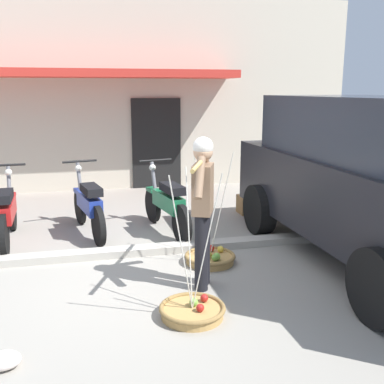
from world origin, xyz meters
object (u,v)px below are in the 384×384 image
(motorcycle_third_in_row, at_px, (167,204))
(fruit_basket_right_side, at_px, (193,310))
(motorcycle_second_in_row, at_px, (89,206))
(motorcycle_nearest_shop, at_px, (7,213))
(parked_truck, at_px, (379,176))
(fruit_vendor, at_px, (203,203))
(wooden_crate, at_px, (251,204))
(fruit_basket_left_side, at_px, (210,257))
(plastic_litter_bag, at_px, (3,360))

(motorcycle_third_in_row, bearing_deg, fruit_basket_right_side, -94.84)
(motorcycle_second_in_row, bearing_deg, motorcycle_nearest_shop, -172.96)
(fruit_basket_right_side, xyz_separation_m, motorcycle_nearest_shop, (-2.09, 2.76, 0.38))
(parked_truck, bearing_deg, fruit_vendor, -174.33)
(motorcycle_nearest_shop, height_order, motorcycle_second_in_row, same)
(motorcycle_nearest_shop, relative_size, parked_truck, 0.38)
(wooden_crate, bearing_deg, motorcycle_third_in_row, -154.96)
(motorcycle_third_in_row, bearing_deg, motorcycle_second_in_row, 171.04)
(motorcycle_second_in_row, xyz_separation_m, wooden_crate, (2.85, 0.60, -0.29))
(fruit_basket_left_side, height_order, parked_truck, parked_truck)
(fruit_basket_right_side, distance_m, plastic_litter_bag, 1.73)
(motorcycle_second_in_row, xyz_separation_m, plastic_litter_bag, (-0.72, -3.38, -0.38))
(wooden_crate, bearing_deg, parked_truck, -75.00)
(motorcycle_nearest_shop, bearing_deg, parked_truck, -21.68)
(fruit_basket_left_side, xyz_separation_m, motorcycle_second_in_row, (-1.49, 1.58, 0.38))
(fruit_basket_left_side, relative_size, fruit_basket_right_side, 1.00)
(fruit_basket_left_side, height_order, fruit_basket_right_side, same)
(motorcycle_nearest_shop, xyz_separation_m, motorcycle_third_in_row, (2.32, -0.04, 0.00))
(fruit_basket_right_side, xyz_separation_m, motorcycle_second_in_row, (-0.95, 2.90, 0.38))
(motorcycle_third_in_row, height_order, plastic_litter_bag, motorcycle_third_in_row)
(motorcycle_third_in_row, relative_size, wooden_crate, 4.09)
(wooden_crate, bearing_deg, motorcycle_nearest_shop, -169.55)
(plastic_litter_bag, bearing_deg, motorcycle_third_in_row, 59.33)
(fruit_basket_left_side, relative_size, motorcycle_second_in_row, 0.81)
(fruit_basket_left_side, distance_m, motorcycle_third_in_row, 1.48)
(fruit_basket_left_side, height_order, motorcycle_third_in_row, fruit_basket_left_side)
(fruit_basket_right_side, bearing_deg, fruit_vendor, 67.85)
(fruit_vendor, height_order, plastic_litter_bag, fruit_vendor)
(fruit_basket_left_side, xyz_separation_m, plastic_litter_bag, (-2.21, -1.80, -0.01))
(motorcycle_third_in_row, xyz_separation_m, wooden_crate, (1.67, 0.78, -0.29))
(fruit_vendor, xyz_separation_m, motorcycle_third_in_row, (-0.04, 2.05, -0.52))
(fruit_basket_left_side, bearing_deg, plastic_litter_bag, -140.77)
(motorcycle_nearest_shop, distance_m, motorcycle_second_in_row, 1.15)
(plastic_litter_bag, bearing_deg, fruit_basket_right_side, 16.06)
(parked_truck, bearing_deg, plastic_litter_bag, -162.14)
(fruit_basket_right_side, bearing_deg, wooden_crate, 61.46)
(fruit_vendor, height_order, motorcycle_third_in_row, fruit_vendor)
(fruit_basket_left_side, relative_size, motorcycle_nearest_shop, 0.80)
(fruit_basket_right_side, bearing_deg, plastic_litter_bag, -163.94)
(fruit_basket_right_side, distance_m, motorcycle_third_in_row, 2.75)
(parked_truck, bearing_deg, fruit_basket_right_side, -161.00)
(fruit_basket_right_side, height_order, motorcycle_nearest_shop, fruit_basket_right_side)
(fruit_vendor, distance_m, fruit_basket_left_side, 1.15)
(parked_truck, bearing_deg, motorcycle_second_in_row, 150.51)
(motorcycle_nearest_shop, height_order, parked_truck, parked_truck)
(fruit_vendor, relative_size, motorcycle_nearest_shop, 0.93)
(plastic_litter_bag, height_order, wooden_crate, wooden_crate)
(motorcycle_nearest_shop, relative_size, motorcycle_third_in_row, 1.01)
(motorcycle_third_in_row, relative_size, plastic_litter_bag, 6.43)
(plastic_litter_bag, relative_size, wooden_crate, 0.64)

